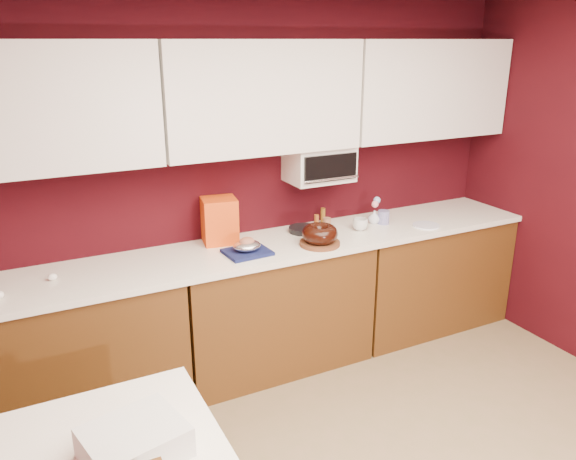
# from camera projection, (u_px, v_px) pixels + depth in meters

# --- Properties ---
(wall_back) EXTENTS (4.00, 0.02, 2.50)m
(wall_back) POSITION_uv_depth(u_px,v_px,m) (252.00, 183.00, 3.90)
(wall_back) COLOR #35070C
(wall_back) RESTS_ON floor
(base_cabinet_left) EXTENTS (1.31, 0.58, 0.86)m
(base_cabinet_left) POSITION_uv_depth(u_px,v_px,m) (69.00, 354.00, 3.33)
(base_cabinet_left) COLOR #553111
(base_cabinet_left) RESTS_ON floor
(base_cabinet_center) EXTENTS (1.31, 0.58, 0.86)m
(base_cabinet_center) POSITION_uv_depth(u_px,v_px,m) (272.00, 308.00, 3.90)
(base_cabinet_center) COLOR #553111
(base_cabinet_center) RESTS_ON floor
(base_cabinet_right) EXTENTS (1.31, 0.58, 0.86)m
(base_cabinet_right) POSITION_uv_depth(u_px,v_px,m) (423.00, 273.00, 4.47)
(base_cabinet_right) COLOR #553111
(base_cabinet_right) RESTS_ON floor
(countertop) EXTENTS (4.00, 0.62, 0.04)m
(countertop) POSITION_uv_depth(u_px,v_px,m) (272.00, 247.00, 3.75)
(countertop) COLOR white
(countertop) RESTS_ON base_cabinet_center
(upper_cabinet_left) EXTENTS (1.31, 0.33, 0.70)m
(upper_cabinet_left) POSITION_uv_depth(u_px,v_px,m) (33.00, 108.00, 2.99)
(upper_cabinet_left) COLOR white
(upper_cabinet_left) RESTS_ON wall_back
(upper_cabinet_center) EXTENTS (1.31, 0.33, 0.70)m
(upper_cabinet_center) POSITION_uv_depth(u_px,v_px,m) (260.00, 97.00, 3.56)
(upper_cabinet_center) COLOR white
(upper_cabinet_center) RESTS_ON wall_back
(upper_cabinet_right) EXTENTS (1.31, 0.33, 0.70)m
(upper_cabinet_right) POSITION_uv_depth(u_px,v_px,m) (425.00, 89.00, 4.14)
(upper_cabinet_right) COLOR white
(upper_cabinet_right) RESTS_ON wall_back
(toaster_oven) EXTENTS (0.45, 0.30, 0.25)m
(toaster_oven) POSITION_uv_depth(u_px,v_px,m) (319.00, 163.00, 3.93)
(toaster_oven) COLOR white
(toaster_oven) RESTS_ON upper_cabinet_center
(toaster_oven_door) EXTENTS (0.40, 0.02, 0.18)m
(toaster_oven_door) POSITION_uv_depth(u_px,v_px,m) (331.00, 168.00, 3.79)
(toaster_oven_door) COLOR black
(toaster_oven_door) RESTS_ON toaster_oven
(toaster_oven_handle) EXTENTS (0.42, 0.02, 0.02)m
(toaster_oven_handle) POSITION_uv_depth(u_px,v_px,m) (332.00, 179.00, 3.80)
(toaster_oven_handle) COLOR silver
(toaster_oven_handle) RESTS_ON toaster_oven
(cake_base) EXTENTS (0.35, 0.35, 0.02)m
(cake_base) POSITION_uv_depth(u_px,v_px,m) (320.00, 243.00, 3.73)
(cake_base) COLOR brown
(cake_base) RESTS_ON countertop
(bundt_cake) EXTENTS (0.30, 0.30, 0.10)m
(bundt_cake) POSITION_uv_depth(u_px,v_px,m) (320.00, 234.00, 3.71)
(bundt_cake) COLOR black
(bundt_cake) RESTS_ON cake_base
(navy_towel) EXTENTS (0.29, 0.25, 0.02)m
(navy_towel) POSITION_uv_depth(u_px,v_px,m) (247.00, 252.00, 3.58)
(navy_towel) COLOR #131A49
(navy_towel) RESTS_ON countertop
(foil_ham_nest) EXTENTS (0.20, 0.18, 0.07)m
(foil_ham_nest) POSITION_uv_depth(u_px,v_px,m) (247.00, 246.00, 3.57)
(foil_ham_nest) COLOR white
(foil_ham_nest) RESTS_ON navy_towel
(roasted_ham) EXTENTS (0.12, 0.11, 0.06)m
(roasted_ham) POSITION_uv_depth(u_px,v_px,m) (247.00, 242.00, 3.56)
(roasted_ham) COLOR #AA664D
(roasted_ham) RESTS_ON foil_ham_nest
(pandoro_box) EXTENTS (0.25, 0.24, 0.31)m
(pandoro_box) POSITION_uv_depth(u_px,v_px,m) (220.00, 220.00, 3.74)
(pandoro_box) COLOR red
(pandoro_box) RESTS_ON countertop
(dark_pan) EXTENTS (0.22, 0.22, 0.04)m
(dark_pan) POSITION_uv_depth(u_px,v_px,m) (303.00, 229.00, 3.98)
(dark_pan) COLOR black
(dark_pan) RESTS_ON countertop
(coffee_mug) EXTENTS (0.13, 0.13, 0.10)m
(coffee_mug) POSITION_uv_depth(u_px,v_px,m) (360.00, 223.00, 4.01)
(coffee_mug) COLOR silver
(coffee_mug) RESTS_ON countertop
(blue_jar) EXTENTS (0.09, 0.09, 0.10)m
(blue_jar) POSITION_uv_depth(u_px,v_px,m) (384.00, 217.00, 4.15)
(blue_jar) COLOR navy
(blue_jar) RESTS_ON countertop
(flower_vase) EXTENTS (0.09, 0.09, 0.11)m
(flower_vase) POSITION_uv_depth(u_px,v_px,m) (374.00, 216.00, 4.16)
(flower_vase) COLOR silver
(flower_vase) RESTS_ON countertop
(flower_pink) EXTENTS (0.05, 0.05, 0.05)m
(flower_pink) POSITION_uv_depth(u_px,v_px,m) (375.00, 204.00, 4.13)
(flower_pink) COLOR pink
(flower_pink) RESTS_ON flower_vase
(flower_blue) EXTENTS (0.05, 0.05, 0.05)m
(flower_blue) POSITION_uv_depth(u_px,v_px,m) (377.00, 200.00, 4.15)
(flower_blue) COLOR #8FB2E5
(flower_blue) RESTS_ON flower_vase
(china_plate) EXTENTS (0.21, 0.21, 0.01)m
(china_plate) POSITION_uv_depth(u_px,v_px,m) (426.00, 225.00, 4.11)
(china_plate) COLOR white
(china_plate) RESTS_ON countertop
(amber_bottle) EXTENTS (0.04, 0.04, 0.10)m
(amber_bottle) POSITION_uv_depth(u_px,v_px,m) (316.00, 221.00, 4.05)
(amber_bottle) COLOR #95491B
(amber_bottle) RESTS_ON countertop
(paper_cup) EXTENTS (0.07, 0.07, 0.09)m
(paper_cup) POSITION_uv_depth(u_px,v_px,m) (327.00, 224.00, 4.03)
(paper_cup) COLOR brown
(paper_cup) RESTS_ON countertop
(egg_right) EXTENTS (0.06, 0.05, 0.04)m
(egg_right) POSITION_uv_depth(u_px,v_px,m) (52.00, 277.00, 3.18)
(egg_right) COLOR white
(egg_right) RESTS_ON countertop
(newspaper_stack) EXTENTS (0.40, 0.35, 0.12)m
(newspaper_stack) POSITION_uv_depth(u_px,v_px,m) (134.00, 443.00, 2.04)
(newspaper_stack) COLOR white
(newspaper_stack) RESTS_ON dining_table
(amber_bottle_tall) EXTENTS (0.04, 0.04, 0.12)m
(amber_bottle_tall) POSITION_uv_depth(u_px,v_px,m) (323.00, 216.00, 4.15)
(amber_bottle_tall) COLOR brown
(amber_bottle_tall) RESTS_ON countertop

